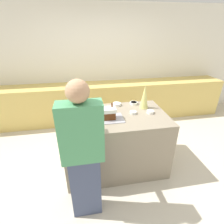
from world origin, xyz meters
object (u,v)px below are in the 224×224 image
object	(u,v)px
candy_bowl_center_rear	(133,112)
candy_bowl_front_corner	(134,103)
gingerbread_house	(109,113)
decorative_tree	(144,97)
baking_tray	(109,119)
person	(83,154)
candy_bowl_beside_tree	(117,104)
candy_bowl_behind_tray	(150,112)
mug	(81,119)
cookbook	(91,110)

from	to	relation	value
candy_bowl_center_rear	candy_bowl_front_corner	bearing A→B (deg)	72.16
gingerbread_house	candy_bowl_front_corner	xyz separation A→B (m)	(0.49, 0.44, -0.07)
decorative_tree	baking_tray	bearing A→B (deg)	-155.58
gingerbread_house	person	bearing A→B (deg)	-121.34
candy_bowl_beside_tree	candy_bowl_behind_tray	bearing A→B (deg)	-40.52
candy_bowl_beside_tree	mug	bearing A→B (deg)	-141.32
decorative_tree	candy_bowl_front_corner	distance (m)	0.26
baking_tray	candy_bowl_front_corner	bearing A→B (deg)	42.06
candy_bowl_beside_tree	gingerbread_house	bearing A→B (deg)	-114.13
candy_bowl_behind_tray	decorative_tree	bearing A→B (deg)	99.78
gingerbread_house	person	size ratio (longest dim) A/B	0.13
cookbook	person	bearing A→B (deg)	-98.84
decorative_tree	mug	world-z (taller)	decorative_tree
candy_bowl_behind_tray	mug	bearing A→B (deg)	-174.41
gingerbread_house	mug	xyz separation A→B (m)	(-0.39, -0.03, -0.05)
candy_bowl_behind_tray	person	size ratio (longest dim) A/B	0.06
decorative_tree	candy_bowl_center_rear	xyz separation A→B (m)	(-0.23, -0.17, -0.17)
decorative_tree	candy_bowl_center_rear	distance (m)	0.33
candy_bowl_center_rear	candy_bowl_behind_tray	distance (m)	0.26
gingerbread_house	candy_bowl_behind_tray	world-z (taller)	gingerbread_house
candy_bowl_center_rear	cookbook	world-z (taller)	candy_bowl_center_rear
baking_tray	cookbook	size ratio (longest dim) A/B	1.71
candy_bowl_behind_tray	candy_bowl_front_corner	world-z (taller)	candy_bowl_front_corner
gingerbread_house	person	distance (m)	0.76
candy_bowl_center_rear	person	bearing A→B (deg)	-136.10
decorative_tree	person	world-z (taller)	person
cookbook	person	xyz separation A→B (m)	(-0.15, -0.97, -0.06)
baking_tray	candy_bowl_beside_tree	bearing A→B (deg)	65.84
candy_bowl_front_corner	gingerbread_house	bearing A→B (deg)	-137.93
gingerbread_house	mug	bearing A→B (deg)	-175.84
gingerbread_house	candy_bowl_center_rear	bearing A→B (deg)	14.83
candy_bowl_front_corner	mug	world-z (taller)	mug
candy_bowl_front_corner	mug	bearing A→B (deg)	-152.00
gingerbread_house	candy_bowl_front_corner	distance (m)	0.66
candy_bowl_front_corner	decorative_tree	bearing A→B (deg)	-54.96
candy_bowl_behind_tray	gingerbread_house	bearing A→B (deg)	-173.53
mug	person	world-z (taller)	person
cookbook	person	world-z (taller)	person
gingerbread_house	candy_bowl_behind_tray	distance (m)	0.65
baking_tray	mug	distance (m)	0.40
candy_bowl_center_rear	person	distance (m)	1.07
candy_bowl_beside_tree	mug	size ratio (longest dim) A/B	1.45
candy_bowl_beside_tree	candy_bowl_front_corner	xyz separation A→B (m)	(0.29, -0.01, 0.00)
candy_bowl_behind_tray	candy_bowl_front_corner	xyz separation A→B (m)	(-0.15, 0.37, 0.00)
baking_tray	candy_bowl_beside_tree	distance (m)	0.49
gingerbread_house	candy_bowl_center_rear	size ratio (longest dim) A/B	2.18
gingerbread_house	candy_bowl_beside_tree	world-z (taller)	gingerbread_house
cookbook	baking_tray	bearing A→B (deg)	-54.72
candy_bowl_beside_tree	candy_bowl_behind_tray	size ratio (longest dim) A/B	1.25
decorative_tree	person	distance (m)	1.37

